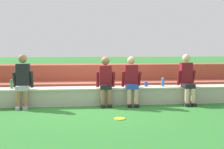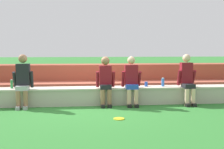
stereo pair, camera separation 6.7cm
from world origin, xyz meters
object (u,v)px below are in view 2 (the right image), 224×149
object	(u,v)px
water_bottle_mid_left	(163,82)
person_right_of_center	(187,78)
person_left_of_center	(106,80)
frisbee	(119,119)
person_far_left	(23,79)
plastic_cup_middle	(146,84)
water_bottle_center_gap	(12,84)
person_center	(132,80)

from	to	relation	value
water_bottle_mid_left	person_right_of_center	bearing A→B (deg)	-24.14
person_left_of_center	frisbee	distance (m)	1.60
person_far_left	plastic_cup_middle	bearing A→B (deg)	5.08
person_right_of_center	water_bottle_mid_left	bearing A→B (deg)	155.86
person_left_of_center	person_right_of_center	xyz separation A→B (m)	(2.22, -0.01, 0.01)
water_bottle_center_gap	plastic_cup_middle	distance (m)	3.63
person_far_left	person_right_of_center	size ratio (longest dim) A/B	1.00
water_bottle_center_gap	person_right_of_center	bearing A→B (deg)	-3.56
person_far_left	person_right_of_center	xyz separation A→B (m)	(4.35, -0.00, -0.02)
person_far_left	person_center	xyz separation A→B (m)	(2.81, -0.02, -0.04)
person_far_left	water_bottle_mid_left	bearing A→B (deg)	4.02
person_left_of_center	person_center	distance (m)	0.69
water_bottle_mid_left	plastic_cup_middle	bearing A→B (deg)	176.57
person_right_of_center	plastic_cup_middle	bearing A→B (deg)	164.47
water_bottle_mid_left	frisbee	world-z (taller)	water_bottle_mid_left
frisbee	person_right_of_center	bearing A→B (deg)	34.91
person_right_of_center	water_bottle_center_gap	xyz separation A→B (m)	(-4.70, 0.29, -0.13)
person_far_left	water_bottle_center_gap	size ratio (longest dim) A/B	5.72
person_center	water_bottle_center_gap	distance (m)	3.18
water_bottle_mid_left	person_center	bearing A→B (deg)	-162.96
person_right_of_center	water_bottle_mid_left	world-z (taller)	person_right_of_center
plastic_cup_middle	person_right_of_center	bearing A→B (deg)	-15.53
person_center	person_left_of_center	bearing A→B (deg)	178.02
person_left_of_center	frisbee	bearing A→B (deg)	-82.95
frisbee	person_left_of_center	bearing A→B (deg)	97.05
water_bottle_center_gap	water_bottle_mid_left	distance (m)	4.10
person_far_left	water_bottle_center_gap	bearing A→B (deg)	140.65
water_bottle_mid_left	plastic_cup_middle	size ratio (longest dim) A/B	1.87
person_far_left	water_bottle_center_gap	world-z (taller)	person_far_left
frisbee	person_center	bearing A→B (deg)	70.00
person_right_of_center	person_far_left	bearing A→B (deg)	179.94
person_left_of_center	water_bottle_mid_left	distance (m)	1.65
plastic_cup_middle	frisbee	xyz separation A→B (m)	(-0.98, -1.72, -0.52)
person_far_left	person_left_of_center	size ratio (longest dim) A/B	1.05
plastic_cup_middle	frisbee	bearing A→B (deg)	-119.60
water_bottle_mid_left	water_bottle_center_gap	bearing A→B (deg)	179.66
person_left_of_center	water_bottle_center_gap	world-z (taller)	person_left_of_center
person_left_of_center	person_far_left	bearing A→B (deg)	-179.97
person_far_left	person_center	distance (m)	2.81
person_center	frisbee	xyz separation A→B (m)	(-0.51, -1.41, -0.68)
water_bottle_center_gap	frisbee	size ratio (longest dim) A/B	1.01
person_left_of_center	person_center	size ratio (longest dim) A/B	1.00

